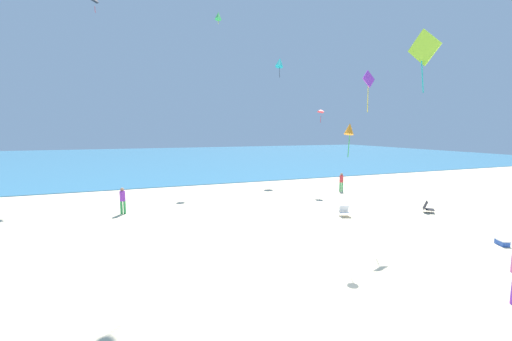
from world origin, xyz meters
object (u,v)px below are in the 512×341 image
beach_chair_far_right (427,207)px  kite_orange (349,129)px  beach_chair_near_camera (345,211)px  kite_red (321,111)px  kite_lime (424,49)px  kite_teal (280,62)px  person_3 (123,199)px  kite_purple (369,81)px  person_2 (341,181)px  kite_green (218,16)px  cooler_box (502,242)px

beach_chair_far_right → kite_orange: bearing=-115.5°
beach_chair_near_camera → kite_red: kite_red is taller
kite_orange → kite_lime: kite_lime is taller
beach_chair_near_camera → kite_teal: (2.64, 14.14, 10.63)m
person_3 → kite_teal: 19.48m
beach_chair_near_camera → kite_orange: (-3.08, -4.25, 4.38)m
kite_red → kite_teal: (-0.24, 6.98, 4.85)m
kite_purple → person_3: bearing=145.9°
beach_chair_far_right → kite_orange: (-7.89, -3.24, 4.34)m
beach_chair_near_camera → person_2: bearing=164.4°
person_3 → kite_purple: (10.44, -7.06, 5.90)m
person_3 → kite_green: bearing=140.9°
kite_red → kite_teal: kite_teal is taller
kite_green → kite_lime: kite_green is taller
beach_chair_far_right → person_2: (-0.74, 7.04, 0.51)m
beach_chair_near_camera → person_3: bearing=-94.6°
person_2 → kite_lime: bearing=-9.4°
beach_chair_near_camera → kite_lime: kite_lime is taller
cooler_box → person_2: person_2 is taller
person_2 → kite_teal: bearing=-151.3°
beach_chair_near_camera → person_2: person_2 is taller
kite_red → kite_lime: bearing=-112.1°
kite_purple → kite_orange: (-2.37, -1.93, -2.12)m
person_3 → kite_purple: kite_purple is taller
kite_orange → beach_chair_far_right: bearing=22.3°
person_2 → kite_orange: 13.10m
kite_red → kite_lime: 15.61m
beach_chair_far_right → person_2: bearing=138.1°
beach_chair_near_camera → kite_green: (-3.22, 13.96, 14.01)m
kite_green → beach_chair_far_right: bearing=-61.8°
kite_purple → kite_lime: kite_lime is taller
person_3 → beach_chair_far_right: bearing=71.8°
kite_purple → kite_green: bearing=98.8°
kite_red → kite_green: size_ratio=0.95×
cooler_box → person_3: (-14.36, 10.72, 0.73)m
person_2 → cooler_box: bearing=14.5°
kite_purple → kite_orange: 3.72m
person_3 → kite_green: size_ratio=1.36×
cooler_box → kite_green: bearing=107.9°
beach_chair_near_camera → kite_orange: kite_orange is taller
kite_purple → kite_lime: 5.46m
kite_lime → kite_purple: bearing=65.1°
kite_purple → kite_orange: kite_purple is taller
kite_teal → kite_green: bearing=-178.1°
beach_chair_far_right → kite_red: kite_red is taller
beach_chair_near_camera → person_3: 12.13m
kite_green → kite_lime: size_ratio=0.64×
person_3 → person_2: bearing=96.5°
kite_green → kite_teal: size_ratio=0.56×
person_2 → kite_green: kite_green is taller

